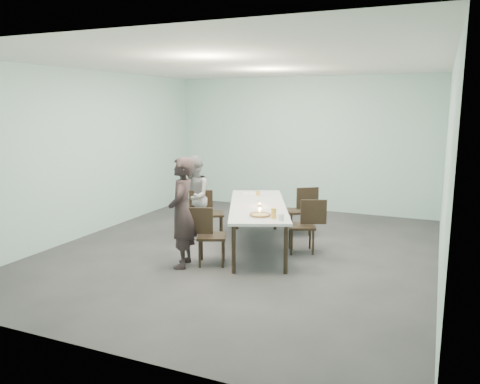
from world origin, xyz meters
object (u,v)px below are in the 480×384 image
at_px(water_tumbler, 281,217).
at_px(tealight, 260,205).
at_px(diner_far, 193,197).
at_px(side_plate, 266,213).
at_px(chair_far_right, 302,207).
at_px(chair_near_left, 206,232).
at_px(amber_tumbler, 258,193).
at_px(chair_near_right, 307,222).
at_px(pizza, 260,215).
at_px(table, 258,208).
at_px(diner_near, 182,213).
at_px(chair_far_left, 207,210).
at_px(beer_glass, 274,213).

relative_size(water_tumbler, tealight, 1.61).
bearing_deg(diner_far, side_plate, 38.25).
bearing_deg(chair_far_right, chair_near_left, 34.27).
bearing_deg(amber_tumbler, side_plate, -63.68).
xyz_separation_m(chair_near_right, side_plate, (-0.46, -0.65, 0.25)).
bearing_deg(side_plate, pizza, -92.63).
bearing_deg(table, side_plate, -57.11).
bearing_deg(diner_near, chair_near_right, 115.65).
distance_m(table, tealight, 0.18).
bearing_deg(tealight, side_plate, -56.97).
height_order(chair_far_right, diner_near, diner_near).
xyz_separation_m(diner_near, tealight, (0.78, 1.15, -0.05)).
relative_size(table, water_tumbler, 30.52).
height_order(chair_far_left, water_tumbler, chair_far_left).
bearing_deg(chair_far_right, diner_far, -4.12).
relative_size(table, chair_far_left, 3.16).
xyz_separation_m(chair_near_left, chair_far_right, (0.84, 2.23, 0.00)).
distance_m(side_plate, amber_tumbler, 1.42).
bearing_deg(pizza, chair_near_right, 62.34).
xyz_separation_m(chair_near_left, amber_tumbler, (0.13, 1.79, 0.29)).
distance_m(chair_near_left, beer_glass, 1.06).
bearing_deg(side_plate, chair_near_right, 54.87).
bearing_deg(tealight, amber_tumbler, 112.91).
distance_m(chair_far_right, diner_far, 2.02).
distance_m(chair_near_left, chair_far_right, 2.38).
distance_m(chair_near_left, tealight, 1.09).
height_order(chair_far_left, chair_far_right, same).
distance_m(chair_near_right, diner_far, 2.11).
bearing_deg(chair_near_left, chair_near_right, 21.08).
relative_size(table, amber_tumbler, 34.33).
height_order(chair_near_left, side_plate, chair_near_left).
bearing_deg(diner_near, water_tumbler, 88.71).
bearing_deg(table, chair_far_left, 166.90).
relative_size(table, diner_far, 1.84).
relative_size(beer_glass, amber_tumbler, 1.88).
bearing_deg(tealight, chair_far_left, 161.68).
relative_size(chair_near_right, pizza, 2.56).
relative_size(pizza, amber_tumbler, 4.25).
bearing_deg(tealight, chair_near_left, -118.48).
distance_m(chair_far_left, diner_far, 0.34).
bearing_deg(side_plate, chair_far_right, 87.37).
xyz_separation_m(table, water_tumbler, (0.69, -0.88, 0.10)).
bearing_deg(tealight, water_tumbler, -50.90).
bearing_deg(chair_far_right, side_plate, 52.34).
bearing_deg(beer_glass, diner_far, 152.68).
bearing_deg(diner_near, amber_tumbler, 151.11).
relative_size(diner_near, diner_far, 1.10).
relative_size(diner_far, tealight, 26.62).
xyz_separation_m(beer_glass, tealight, (-0.48, 0.68, -0.05)).
bearing_deg(beer_glass, pizza, 171.04).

